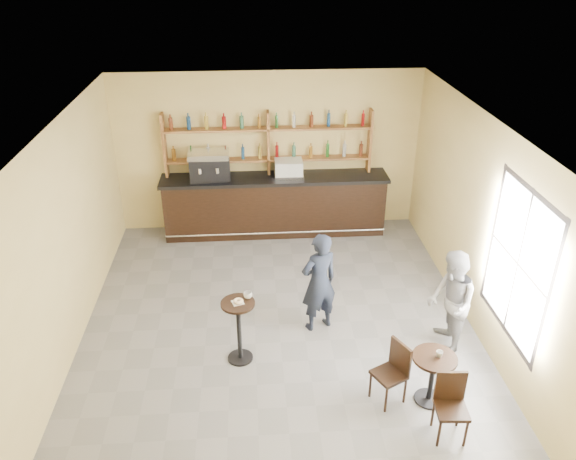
{
  "coord_description": "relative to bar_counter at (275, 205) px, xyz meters",
  "views": [
    {
      "loc": [
        -0.37,
        -7.1,
        5.38
      ],
      "look_at": [
        0.2,
        0.8,
        1.25
      ],
      "focal_mm": 35.0,
      "sensor_mm": 36.0,
      "label": 1
    }
  ],
  "objects": [
    {
      "name": "wall_front",
      "position": [
        -0.1,
        -6.65,
        0.99
      ],
      "size": [
        7.0,
        0.0,
        7.0
      ],
      "primitive_type": "plane",
      "rotation": [
        -1.57,
        0.0,
        0.0
      ],
      "color": "#E6CD83",
      "rests_on": "floor"
    },
    {
      "name": "pedestal_table",
      "position": [
        -0.7,
        -3.9,
        -0.12
      ],
      "size": [
        0.49,
        0.49,
        0.97
      ],
      "primitive_type": null,
      "rotation": [
        0.0,
        0.0,
        -0.04
      ],
      "color": "black",
      "rests_on": "floor"
    },
    {
      "name": "cafe_table",
      "position": [
        1.76,
        -4.9,
        -0.25
      ],
      "size": [
        0.57,
        0.57,
        0.72
      ],
      "primitive_type": null,
      "rotation": [
        0.0,
        0.0,
        0.01
      ],
      "color": "black",
      "rests_on": "floor"
    },
    {
      "name": "napkin",
      "position": [
        -0.7,
        -3.9,
        0.37
      ],
      "size": [
        0.19,
        0.19,
        0.0
      ],
      "primitive_type": "cube",
      "rotation": [
        0.0,
        0.0,
        0.32
      ],
      "color": "white",
      "rests_on": "pedestal_table"
    },
    {
      "name": "ceiling",
      "position": [
        -0.1,
        -3.15,
        2.59
      ],
      "size": [
        7.0,
        7.0,
        0.0
      ],
      "primitive_type": "plane",
      "rotation": [
        3.14,
        0.0,
        0.0
      ],
      "color": "white",
      "rests_on": "wall_back"
    },
    {
      "name": "patron_second",
      "position": [
        2.3,
        -3.86,
        0.19
      ],
      "size": [
        0.67,
        0.82,
        1.58
      ],
      "primitive_type": "imported",
      "rotation": [
        0.0,
        0.0,
        -1.66
      ],
      "color": "gray",
      "rests_on": "floor"
    },
    {
      "name": "chair_west",
      "position": [
        1.21,
        -4.85,
        -0.18
      ],
      "size": [
        0.5,
        0.5,
        0.86
      ],
      "primitive_type": null,
      "rotation": [
        0.0,
        0.0,
        -1.1
      ],
      "color": "black",
      "rests_on": "floor"
    },
    {
      "name": "wall_right",
      "position": [
        2.9,
        -3.15,
        0.99
      ],
      "size": [
        0.0,
        7.0,
        7.0
      ],
      "primitive_type": "plane",
      "rotation": [
        1.57,
        0.0,
        -1.57
      ],
      "color": "#E6CD83",
      "rests_on": "floor"
    },
    {
      "name": "man_main",
      "position": [
        0.5,
        -3.23,
        0.2
      ],
      "size": [
        0.7,
        0.59,
        1.62
      ],
      "primitive_type": "imported",
      "rotation": [
        0.0,
        0.0,
        3.55
      ],
      "color": "black",
      "rests_on": "floor"
    },
    {
      "name": "wall_back",
      "position": [
        -0.1,
        0.35,
        0.99
      ],
      "size": [
        7.0,
        0.0,
        7.0
      ],
      "primitive_type": "plane",
      "rotation": [
        1.57,
        0.0,
        0.0
      ],
      "color": "#E6CD83",
      "rests_on": "floor"
    },
    {
      "name": "pastry_case",
      "position": [
        0.27,
        0.0,
        0.77
      ],
      "size": [
        0.57,
        0.46,
        0.33
      ],
      "primitive_type": null,
      "rotation": [
        0.0,
        0.0,
        0.03
      ],
      "color": "silver",
      "rests_on": "bar_counter"
    },
    {
      "name": "espresso_machine",
      "position": [
        -1.26,
        0.0,
        0.88
      ],
      "size": [
        0.81,
        0.55,
        0.55
      ],
      "primitive_type": null,
      "rotation": [
        0.0,
        0.0,
        0.08
      ],
      "color": "black",
      "rests_on": "bar_counter"
    },
    {
      "name": "window_pane",
      "position": [
        2.89,
        -4.35,
        1.09
      ],
      "size": [
        0.0,
        2.0,
        2.0
      ],
      "primitive_type": "plane",
      "rotation": [
        1.57,
        0.0,
        -1.57
      ],
      "color": "white",
      "rests_on": "wall_right"
    },
    {
      "name": "bar_counter",
      "position": [
        0.0,
        0.0,
        0.0
      ],
      "size": [
        4.48,
        0.87,
        1.21
      ],
      "primitive_type": null,
      "color": "black",
      "rests_on": "floor"
    },
    {
      "name": "cup_cafe",
      "position": [
        1.81,
        -4.9,
        0.15
      ],
      "size": [
        0.11,
        0.11,
        0.08
      ],
      "primitive_type": "imported",
      "rotation": [
        0.0,
        0.0,
        -0.26
      ],
      "color": "white",
      "rests_on": "cafe_table"
    },
    {
      "name": "donut",
      "position": [
        -0.69,
        -3.91,
        0.4
      ],
      "size": [
        0.14,
        0.14,
        0.05
      ],
      "primitive_type": "torus",
      "rotation": [
        0.0,
        0.0,
        -0.03
      ],
      "color": "#D6994E",
      "rests_on": "napkin"
    },
    {
      "name": "cup_pedestal",
      "position": [
        -0.56,
        -3.8,
        0.41
      ],
      "size": [
        0.14,
        0.14,
        0.09
      ],
      "primitive_type": "imported",
      "rotation": [
        0.0,
        0.0,
        0.28
      ],
      "color": "white",
      "rests_on": "pedestal_table"
    },
    {
      "name": "chair_south",
      "position": [
        1.81,
        -5.5,
        -0.18
      ],
      "size": [
        0.4,
        0.4,
        0.86
      ],
      "primitive_type": null,
      "rotation": [
        0.0,
        0.0,
        -0.07
      ],
      "color": "black",
      "rests_on": "floor"
    },
    {
      "name": "floor",
      "position": [
        -0.1,
        -3.15,
        -0.61
      ],
      "size": [
        7.0,
        7.0,
        0.0
      ],
      "primitive_type": "plane",
      "color": "slate",
      "rests_on": "ground"
    },
    {
      "name": "shelf_unit",
      "position": [
        -0.1,
        0.22,
        1.2
      ],
      "size": [
        4.0,
        0.26,
        1.4
      ],
      "primitive_type": null,
      "color": "brown",
      "rests_on": "wall_back"
    },
    {
      "name": "liquor_bottles",
      "position": [
        -0.1,
        0.22,
        1.37
      ],
      "size": [
        3.68,
        0.1,
        1.0
      ],
      "primitive_type": null,
      "color": "#8C5919",
      "rests_on": "shelf_unit"
    },
    {
      "name": "wall_left",
      "position": [
        -3.1,
        -3.15,
        0.99
      ],
      "size": [
        0.0,
        7.0,
        7.0
      ],
      "primitive_type": "plane",
      "rotation": [
        1.57,
        0.0,
        1.57
      ],
      "color": "#E6CD83",
      "rests_on": "floor"
    },
    {
      "name": "window_frame",
      "position": [
        2.88,
        -4.35,
        1.09
      ],
      "size": [
        0.04,
        1.7,
        2.1
      ],
      "primitive_type": null,
      "color": "black",
      "rests_on": "wall_right"
    }
  ]
}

